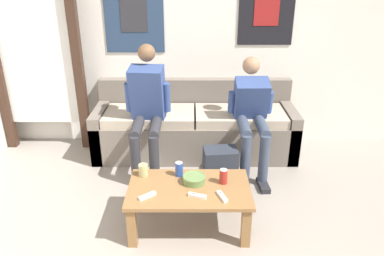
{
  "coord_description": "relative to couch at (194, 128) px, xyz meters",
  "views": [
    {
      "loc": [
        -0.02,
        -1.81,
        2.02
      ],
      "look_at": [
        -0.02,
        1.25,
        0.68
      ],
      "focal_mm": 35.0,
      "sensor_mm": 36.0,
      "label": 1
    }
  ],
  "objects": [
    {
      "name": "game_controller_near_right",
      "position": [
        -0.38,
        -1.52,
        0.1
      ],
      "size": [
        0.13,
        0.12,
        0.03
      ],
      "color": "white",
      "rests_on": "coffee_table"
    },
    {
      "name": "person_seated_teen",
      "position": [
        0.58,
        -0.38,
        0.34
      ],
      "size": [
        0.47,
        0.86,
        1.15
      ],
      "color": "#384256",
      "rests_on": "ground_plane"
    },
    {
      "name": "door_frame",
      "position": [
        -1.75,
        0.15,
        0.91
      ],
      "size": [
        1.0,
        0.1,
        2.15
      ],
      "color": "#382319",
      "rests_on": "ground_plane"
    },
    {
      "name": "ceramic_bowl",
      "position": [
        -0.02,
        -1.3,
        0.12
      ],
      "size": [
        0.19,
        0.19,
        0.06
      ],
      "color": "#607F47",
      "rests_on": "coffee_table"
    },
    {
      "name": "backpack",
      "position": [
        0.24,
        -0.74,
        -0.1
      ],
      "size": [
        0.34,
        0.28,
        0.39
      ],
      "color": "#282D38",
      "rests_on": "ground_plane"
    },
    {
      "name": "game_controller_near_left",
      "position": [
        0.01,
        -1.51,
        0.1
      ],
      "size": [
        0.15,
        0.08,
        0.03
      ],
      "color": "white",
      "rests_on": "coffee_table"
    },
    {
      "name": "game_controller_far_center",
      "position": [
        0.2,
        -1.52,
        0.1
      ],
      "size": [
        0.08,
        0.15,
        0.03
      ],
      "color": "white",
      "rests_on": "coffee_table"
    },
    {
      "name": "person_seated_adult",
      "position": [
        -0.49,
        -0.38,
        0.41
      ],
      "size": [
        0.47,
        0.84,
        1.3
      ],
      "color": "#2D2D33",
      "rests_on": "ground_plane"
    },
    {
      "name": "wall_back",
      "position": [
        -0.01,
        0.37,
        0.98
      ],
      "size": [
        10.0,
        0.07,
        2.55
      ],
      "color": "white",
      "rests_on": "ground_plane"
    },
    {
      "name": "couch",
      "position": [
        0.0,
        0.0,
        0.0
      ],
      "size": [
        2.25,
        0.73,
        0.8
      ],
      "color": "#70665B",
      "rests_on": "ground_plane"
    },
    {
      "name": "pillar_candle",
      "position": [
        -0.44,
        -1.19,
        0.14
      ],
      "size": [
        0.08,
        0.08,
        0.12
      ],
      "color": "tan",
      "rests_on": "coffee_table"
    },
    {
      "name": "drink_can_blue",
      "position": [
        -0.14,
        -1.19,
        0.15
      ],
      "size": [
        0.07,
        0.07,
        0.12
      ],
      "color": "#28479E",
      "rests_on": "coffee_table"
    },
    {
      "name": "coffee_table",
      "position": [
        -0.06,
        -1.38,
        0.02
      ],
      "size": [
        0.98,
        0.58,
        0.38
      ],
      "color": "olive",
      "rests_on": "ground_plane"
    },
    {
      "name": "drink_can_red",
      "position": [
        0.22,
        -1.31,
        0.15
      ],
      "size": [
        0.07,
        0.07,
        0.12
      ],
      "color": "maroon",
      "rests_on": "coffee_table"
    }
  ]
}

